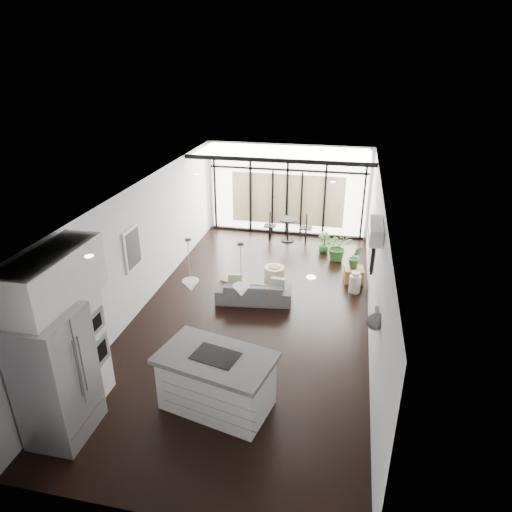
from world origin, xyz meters
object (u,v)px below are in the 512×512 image
at_px(fridge, 56,377).
at_px(sofa, 254,288).
at_px(pouf, 274,274).
at_px(island, 217,381).
at_px(milk_can, 355,282).
at_px(console_bench, 248,292).
at_px(tv, 372,251).

relative_size(fridge, sofa, 1.18).
bearing_deg(pouf, fridge, -112.25).
xyz_separation_m(island, fridge, (-2.10, -1.00, 0.53)).
relative_size(fridge, milk_can, 3.84).
distance_m(console_bench, milk_can, 2.59).
distance_m(sofa, tv, 2.77).
distance_m(fridge, tv, 6.70).
bearing_deg(pouf, sofa, -106.00).
xyz_separation_m(console_bench, pouf, (0.45, 1.02, -0.01)).
distance_m(console_bench, pouf, 1.11).
distance_m(island, milk_can, 4.89).
distance_m(console_bench, tv, 2.95).
xyz_separation_m(sofa, pouf, (0.30, 1.04, -0.14)).
distance_m(sofa, console_bench, 0.20).
bearing_deg(fridge, console_bench, 68.08).
distance_m(fridge, console_bench, 4.91).
distance_m(island, console_bench, 3.52).
xyz_separation_m(fridge, sofa, (1.96, 4.47, -0.69)).
bearing_deg(console_bench, fridge, -94.30).
distance_m(island, fridge, 2.38).
height_order(fridge, milk_can, fridge).
height_order(console_bench, pouf, console_bench).
distance_m(fridge, sofa, 4.93).
xyz_separation_m(fridge, milk_can, (4.24, 5.39, -0.76)).
bearing_deg(pouf, island, -91.99).
relative_size(island, console_bench, 1.38).
bearing_deg(tv, fridge, -132.35).
height_order(pouf, tv, tv).
bearing_deg(island, tv, 71.74).
xyz_separation_m(island, tv, (2.41, 3.95, 0.81)).
bearing_deg(island, pouf, 101.16).
distance_m(sofa, pouf, 1.09).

